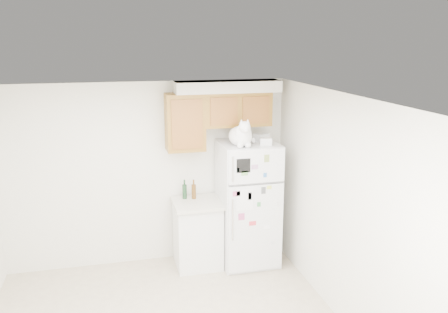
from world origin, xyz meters
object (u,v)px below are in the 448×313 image
object	(u,v)px
base_counter	(198,233)
cat	(242,135)
refrigerator	(248,204)
bottle_green	(185,189)
storage_box_back	(261,137)
bottle_amber	(194,189)
storage_box_front	(266,141)

from	to	relation	value
base_counter	cat	xyz separation A→B (m)	(0.55, -0.23, 1.38)
refrigerator	cat	xyz separation A→B (m)	(-0.14, -0.15, 0.99)
cat	bottle_green	distance (m)	1.11
cat	bottle_green	world-z (taller)	cat
refrigerator	base_counter	distance (m)	0.79
storage_box_back	bottle_amber	xyz separation A→B (m)	(-0.91, 0.12, -0.70)
base_counter	storage_box_front	bearing A→B (deg)	-14.63
bottle_green	storage_box_back	bearing A→B (deg)	-8.47
refrigerator	bottle_green	world-z (taller)	refrigerator
refrigerator	base_counter	xyz separation A→B (m)	(-0.69, 0.07, -0.39)
cat	base_counter	bearing A→B (deg)	157.62
cat	storage_box_front	size ratio (longest dim) A/B	3.57
base_counter	storage_box_front	world-z (taller)	storage_box_front
storage_box_front	bottle_amber	size ratio (longest dim) A/B	0.56
base_counter	storage_box_front	xyz separation A→B (m)	(0.87, -0.23, 1.28)
storage_box_back	storage_box_front	world-z (taller)	storage_box_back
storage_box_front	cat	bearing A→B (deg)	-168.62
storage_box_front	bottle_green	distance (m)	1.28
base_counter	bottle_amber	size ratio (longest dim) A/B	3.45
base_counter	storage_box_front	size ratio (longest dim) A/B	6.13
base_counter	bottle_green	bearing A→B (deg)	132.93
base_counter	storage_box_back	size ratio (longest dim) A/B	5.11
cat	storage_box_front	bearing A→B (deg)	-0.41
storage_box_back	refrigerator	bearing A→B (deg)	175.28
storage_box_back	storage_box_front	bearing A→B (deg)	-118.96
storage_box_back	bottle_green	distance (m)	1.25
storage_box_front	base_counter	bearing A→B (deg)	177.16
base_counter	storage_box_front	distance (m)	1.57
storage_box_back	cat	bearing A→B (deg)	-171.44
base_counter	storage_box_back	distance (m)	1.56
storage_box_back	base_counter	bearing A→B (deg)	155.25
cat	storage_box_front	xyz separation A→B (m)	(0.32, -0.00, -0.10)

